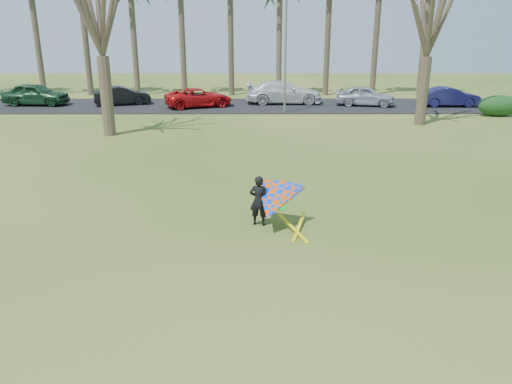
{
  "coord_description": "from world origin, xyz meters",
  "views": [
    {
      "loc": [
        -0.04,
        -12.02,
        5.87
      ],
      "look_at": [
        0.0,
        2.0,
        1.1
      ],
      "focal_mm": 35.0,
      "sensor_mm": 36.0,
      "label": 1
    }
  ],
  "objects_px": {
    "car_5": "(450,97)",
    "kite_flyer": "(273,201)",
    "car_2": "(199,97)",
    "car_4": "(365,96)",
    "car_0": "(36,94)",
    "car_3": "(284,92)",
    "streetlight": "(288,45)",
    "bare_tree_right": "(432,10)",
    "bare_tree_left": "(97,1)",
    "car_1": "(122,96)"
  },
  "relations": [
    {
      "from": "car_0",
      "to": "car_1",
      "type": "distance_m",
      "value": 6.33
    },
    {
      "from": "bare_tree_left",
      "to": "car_2",
      "type": "bearing_deg",
      "value": 67.24
    },
    {
      "from": "streetlight",
      "to": "car_2",
      "type": "bearing_deg",
      "value": 159.51
    },
    {
      "from": "car_2",
      "to": "car_3",
      "type": "height_order",
      "value": "car_3"
    },
    {
      "from": "kite_flyer",
      "to": "bare_tree_right",
      "type": "bearing_deg",
      "value": 59.45
    },
    {
      "from": "bare_tree_right",
      "to": "car_0",
      "type": "distance_m",
      "value": 27.76
    },
    {
      "from": "car_0",
      "to": "car_2",
      "type": "distance_m",
      "value": 12.15
    },
    {
      "from": "car_0",
      "to": "car_4",
      "type": "height_order",
      "value": "car_0"
    },
    {
      "from": "streetlight",
      "to": "kite_flyer",
      "type": "height_order",
      "value": "streetlight"
    },
    {
      "from": "streetlight",
      "to": "kite_flyer",
      "type": "relative_size",
      "value": 3.35
    },
    {
      "from": "streetlight",
      "to": "car_2",
      "type": "height_order",
      "value": "streetlight"
    },
    {
      "from": "car_4",
      "to": "car_5",
      "type": "bearing_deg",
      "value": -81.34
    },
    {
      "from": "car_4",
      "to": "car_5",
      "type": "relative_size",
      "value": 1.01
    },
    {
      "from": "bare_tree_left",
      "to": "car_3",
      "type": "xyz_separation_m",
      "value": [
        10.16,
        10.99,
        -6.02
      ]
    },
    {
      "from": "car_4",
      "to": "kite_flyer",
      "type": "height_order",
      "value": "kite_flyer"
    },
    {
      "from": "streetlight",
      "to": "car_2",
      "type": "xyz_separation_m",
      "value": [
        -6.24,
        2.33,
        -3.73
      ]
    },
    {
      "from": "car_3",
      "to": "car_4",
      "type": "xyz_separation_m",
      "value": [
        5.93,
        -1.13,
        -0.11
      ]
    },
    {
      "from": "streetlight",
      "to": "car_3",
      "type": "height_order",
      "value": "streetlight"
    },
    {
      "from": "bare_tree_left",
      "to": "car_3",
      "type": "bearing_deg",
      "value": 47.22
    },
    {
      "from": "car_5",
      "to": "kite_flyer",
      "type": "height_order",
      "value": "kite_flyer"
    },
    {
      "from": "bare_tree_right",
      "to": "car_2",
      "type": "bearing_deg",
      "value": 155.79
    },
    {
      "from": "car_5",
      "to": "kite_flyer",
      "type": "bearing_deg",
      "value": 149.69
    },
    {
      "from": "kite_flyer",
      "to": "car_2",
      "type": "bearing_deg",
      "value": 101.54
    },
    {
      "from": "car_4",
      "to": "car_0",
      "type": "bearing_deg",
      "value": 101.35
    },
    {
      "from": "bare_tree_right",
      "to": "car_3",
      "type": "distance_m",
      "value": 12.55
    },
    {
      "from": "car_2",
      "to": "car_5",
      "type": "relative_size",
      "value": 1.15
    },
    {
      "from": "car_0",
      "to": "streetlight",
      "type": "bearing_deg",
      "value": -95.64
    },
    {
      "from": "bare_tree_right",
      "to": "car_2",
      "type": "xyz_separation_m",
      "value": [
        -14.08,
        6.33,
        -5.84
      ]
    },
    {
      "from": "car_2",
      "to": "car_3",
      "type": "xyz_separation_m",
      "value": [
        6.25,
        1.65,
        0.16
      ]
    },
    {
      "from": "car_4",
      "to": "car_5",
      "type": "distance_m",
      "value": 6.09
    },
    {
      "from": "streetlight",
      "to": "bare_tree_right",
      "type": "bearing_deg",
      "value": -27.03
    },
    {
      "from": "bare_tree_right",
      "to": "car_4",
      "type": "xyz_separation_m",
      "value": [
        -1.91,
        6.86,
        -5.78
      ]
    },
    {
      "from": "car_4",
      "to": "kite_flyer",
      "type": "relative_size",
      "value": 1.78
    },
    {
      "from": "car_2",
      "to": "kite_flyer",
      "type": "bearing_deg",
      "value": 169.55
    },
    {
      "from": "bare_tree_right",
      "to": "car_0",
      "type": "bearing_deg",
      "value": 164.73
    },
    {
      "from": "streetlight",
      "to": "car_0",
      "type": "height_order",
      "value": "streetlight"
    },
    {
      "from": "car_5",
      "to": "kite_flyer",
      "type": "xyz_separation_m",
      "value": [
        -13.67,
        -22.6,
        0.09
      ]
    },
    {
      "from": "bare_tree_left",
      "to": "car_4",
      "type": "relative_size",
      "value": 2.29
    },
    {
      "from": "bare_tree_left",
      "to": "car_4",
      "type": "bearing_deg",
      "value": 31.49
    },
    {
      "from": "streetlight",
      "to": "car_5",
      "type": "xyz_separation_m",
      "value": [
        12.01,
        2.5,
        -3.71
      ]
    },
    {
      "from": "car_2",
      "to": "car_3",
      "type": "relative_size",
      "value": 0.84
    },
    {
      "from": "bare_tree_left",
      "to": "kite_flyer",
      "type": "relative_size",
      "value": 4.06
    },
    {
      "from": "bare_tree_left",
      "to": "car_3",
      "type": "relative_size",
      "value": 1.69
    },
    {
      "from": "streetlight",
      "to": "car_1",
      "type": "distance_m",
      "value": 13.04
    },
    {
      "from": "car_0",
      "to": "car_5",
      "type": "bearing_deg",
      "value": -87.13
    },
    {
      "from": "car_3",
      "to": "kite_flyer",
      "type": "height_order",
      "value": "kite_flyer"
    },
    {
      "from": "car_1",
      "to": "kite_flyer",
      "type": "bearing_deg",
      "value": -174.78
    },
    {
      "from": "bare_tree_left",
      "to": "car_5",
      "type": "bearing_deg",
      "value": 23.19
    },
    {
      "from": "car_0",
      "to": "car_3",
      "type": "height_order",
      "value": "car_3"
    },
    {
      "from": "car_1",
      "to": "car_0",
      "type": "bearing_deg",
      "value": 72.9
    }
  ]
}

